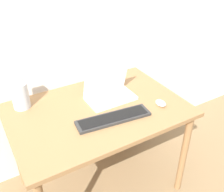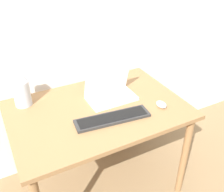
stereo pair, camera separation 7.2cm
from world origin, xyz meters
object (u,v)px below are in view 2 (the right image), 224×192
mouse (161,104)px  vase (21,89)px  laptop (110,92)px  keyboard (113,118)px

mouse → vase: (-0.82, 0.46, 0.11)m
laptop → mouse: bearing=-45.7°
vase → keyboard: bearing=-43.2°
mouse → vase: bearing=150.8°
keyboard → mouse: mouse is taller
laptop → mouse: size_ratio=3.92×
laptop → keyboard: 0.26m
keyboard → vase: bearing=136.8°
mouse → vase: 0.94m
keyboard → mouse: (0.36, -0.03, 0.01)m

